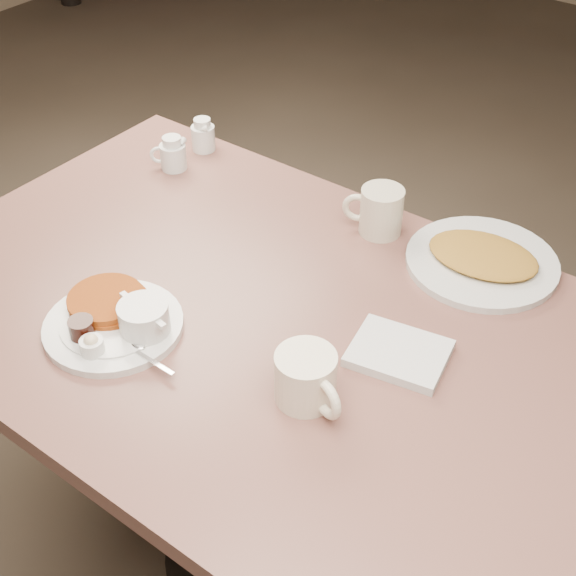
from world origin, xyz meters
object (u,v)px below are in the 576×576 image
Objects in this scene: main_plate at (118,319)px; creamer_left at (172,154)px; creamer_right at (203,135)px; coffee_mug_near at (307,378)px; hash_plate at (482,260)px; coffee_mug_far at (380,211)px; diner_table at (282,388)px.

main_plate is 3.83× the size of creamer_left.
creamer_left is 0.11m from creamer_right.
main_plate is 0.37m from coffee_mug_near.
hash_plate is (0.07, 0.49, -0.03)m from coffee_mug_near.
creamer_left is 1.04× the size of creamer_right.
main_plate is 0.58m from coffee_mug_far.
hash_plate is at bearing 5.87° from coffee_mug_far.
main_plate is 0.56m from creamer_left.
main_plate is 0.71m from hash_plate.
hash_plate is at bearing 82.05° from coffee_mug_near.
coffee_mug_far is 0.52m from creamer_left.
creamer_right is at bearing 143.72° from diner_table.
main_plate reaches higher than hash_plate.
coffee_mug_far is at bearing -4.36° from creamer_right.
coffee_mug_far is 0.41× the size of hash_plate.
diner_table is 0.29m from coffee_mug_near.
hash_plate is at bearing 7.12° from creamer_left.
creamer_left reaches higher than hash_plate.
coffee_mug_far reaches higher than creamer_right.
diner_table is 18.75× the size of creamer_right.
main_plate is 0.65m from creamer_right.
diner_table is at bearing 140.01° from coffee_mug_near.
diner_table is 4.70× the size of main_plate.
creamer_left is 0.75m from hash_plate.
diner_table is at bearing -119.50° from hash_plate.
coffee_mug_far reaches higher than main_plate.
diner_table is 0.47m from hash_plate.
main_plate is at bearing -61.92° from creamer_right.
diner_table is 0.35m from main_plate.
creamer_left is 0.25× the size of hash_plate.
main_plate is (-0.23, -0.18, 0.19)m from diner_table.
creamer_right is (-0.68, 0.51, -0.01)m from coffee_mug_near.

